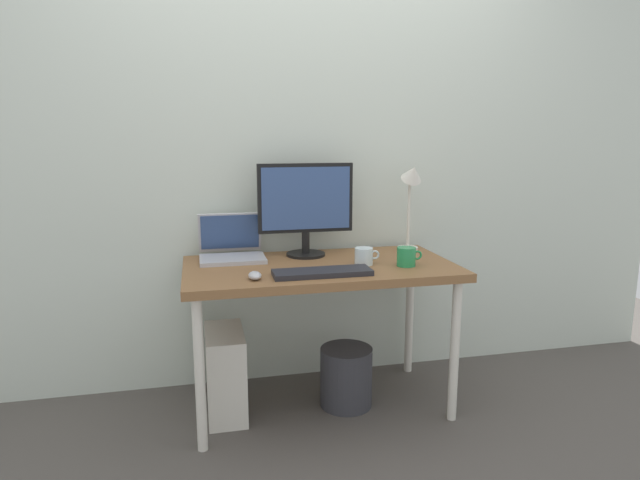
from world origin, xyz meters
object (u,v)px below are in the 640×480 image
object	(u,v)px
keyboard	(322,272)
computer_tower	(226,373)
desk	(320,278)
coffee_mug	(407,257)
glass_cup	(364,256)
wastebasket	(346,377)
desk_lamp	(412,187)
laptop	(232,247)
mouse	(255,276)
monitor	(306,204)

from	to	relation	value
keyboard	computer_tower	xyz separation A→B (m)	(-0.43, 0.22, -0.53)
desk	coffee_mug	world-z (taller)	coffee_mug
keyboard	glass_cup	xyz separation A→B (m)	(0.24, 0.15, 0.03)
wastebasket	desk_lamp	bearing A→B (deg)	29.47
laptop	wastebasket	distance (m)	0.87
desk	computer_tower	size ratio (longest dim) A/B	3.07
wastebasket	coffee_mug	bearing A→B (deg)	-18.86
mouse	wastebasket	world-z (taller)	mouse
laptop	desk_lamp	distance (m)	0.99
coffee_mug	glass_cup	distance (m)	0.20
monitor	coffee_mug	size ratio (longest dim) A/B	3.92
desk	monitor	world-z (taller)	monitor
monitor	glass_cup	bearing A→B (deg)	-47.40
glass_cup	wastebasket	size ratio (longest dim) A/B	0.41
desk_lamp	coffee_mug	bearing A→B (deg)	-114.78
laptop	coffee_mug	bearing A→B (deg)	-23.40
laptop	glass_cup	world-z (taller)	laptop
glass_cup	computer_tower	distance (m)	0.88
monitor	wastebasket	size ratio (longest dim) A/B	1.62
desk_lamp	mouse	xyz separation A→B (m)	(-0.88, -0.41, -0.33)
laptop	computer_tower	bearing A→B (deg)	-106.31
laptop	mouse	bearing A→B (deg)	-80.79
laptop	keyboard	bearing A→B (deg)	-48.90
desk_lamp	keyboard	xyz separation A→B (m)	(-0.58, -0.40, -0.33)
mouse	computer_tower	bearing A→B (deg)	119.96
laptop	glass_cup	bearing A→B (deg)	-24.18
coffee_mug	laptop	bearing A→B (deg)	156.60
desk_lamp	computer_tower	size ratio (longest dim) A/B	1.14
monitor	wastebasket	distance (m)	0.89
desk_lamp	computer_tower	distance (m)	1.34
desk_lamp	wastebasket	world-z (taller)	desk_lamp
monitor	wastebasket	xyz separation A→B (m)	(0.16, -0.23, -0.85)
monitor	mouse	world-z (taller)	monitor
laptop	keyboard	size ratio (longest dim) A/B	0.73
desk_lamp	mouse	size ratio (longest dim) A/B	5.34
monitor	laptop	xyz separation A→B (m)	(-0.38, 0.02, -0.21)
coffee_mug	wastebasket	distance (m)	0.69
desk	coffee_mug	bearing A→B (deg)	-16.92
desk_lamp	mouse	bearing A→B (deg)	-154.97
computer_tower	glass_cup	bearing A→B (deg)	-5.90
glass_cup	laptop	bearing A→B (deg)	155.82
desk	coffee_mug	size ratio (longest dim) A/B	10.38
keyboard	computer_tower	size ratio (longest dim) A/B	1.05
laptop	mouse	distance (m)	0.44
mouse	computer_tower	xyz separation A→B (m)	(-0.13, 0.23, -0.54)
mouse	wastebasket	bearing A→B (deg)	20.73
monitor	desk	bearing A→B (deg)	-82.33
laptop	keyboard	world-z (taller)	laptop
glass_cup	coffee_mug	bearing A→B (deg)	-20.78
glass_cup	desk	bearing A→B (deg)	166.74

